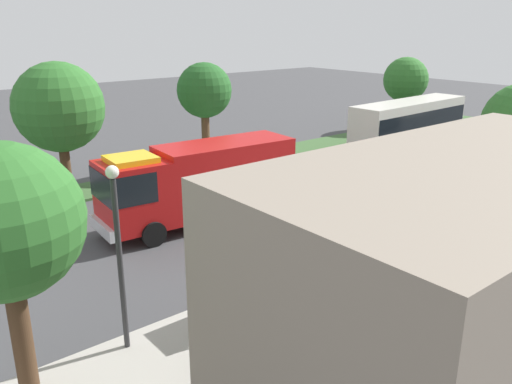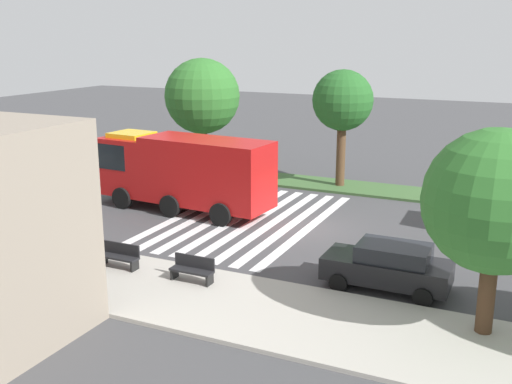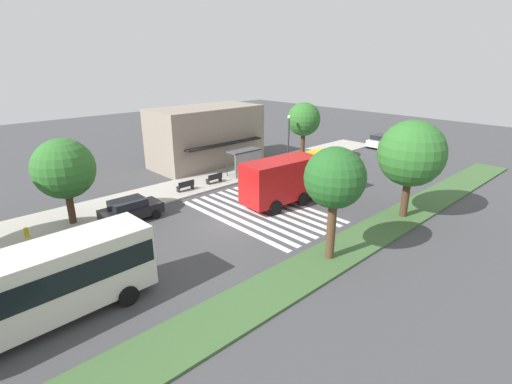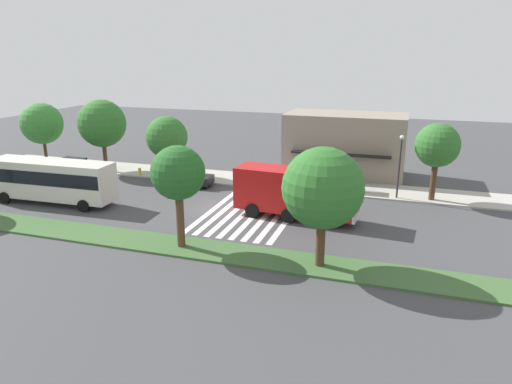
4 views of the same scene
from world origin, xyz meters
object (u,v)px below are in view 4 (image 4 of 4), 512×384
at_px(parked_car_west, 74,167).
at_px(median_tree_center, 323,188).
at_px(sidewalk_tree_far_west, 42,124).
at_px(bench_west_of_shelter, 261,179).
at_px(sidewalk_tree_center, 167,137).
at_px(sidewalk_tree_west, 102,124).
at_px(fire_hydrant, 140,171).
at_px(bus_stop_shelter, 337,171).
at_px(transit_bus, 51,178).
at_px(sidewalk_tree_far_east, 437,146).
at_px(median_tree_west, 178,174).
at_px(fire_truck, 299,191).
at_px(bench_near_shelter, 293,181).
at_px(street_lamp, 400,161).
at_px(parked_car_mid, 189,177).

xyz_separation_m(parked_car_west, median_tree_center, (28.07, -13.30, 3.97)).
distance_m(sidewalk_tree_far_west, median_tree_center, 36.89).
distance_m(bench_west_of_shelter, sidewalk_tree_center, 10.32).
bearing_deg(sidewalk_tree_west, sidewalk_tree_center, 0.00).
bearing_deg(fire_hydrant, bench_west_of_shelter, 3.82).
bearing_deg(fire_hydrant, bus_stop_shelter, 2.39).
bearing_deg(transit_bus, sidewalk_tree_west, -79.96).
bearing_deg(sidewalk_tree_far_east, bench_west_of_shelter, 178.69).
height_order(transit_bus, sidewalk_tree_far_east, sidewalk_tree_far_east).
bearing_deg(bus_stop_shelter, median_tree_west, -115.64).
relative_size(fire_truck, transit_bus, 0.87).
height_order(transit_bus, median_tree_west, median_tree_west).
bearing_deg(sidewalk_tree_west, fire_truck, -18.60).
bearing_deg(parked_car_west, sidewalk_tree_far_west, 159.45).
relative_size(fire_truck, sidewalk_tree_far_east, 1.48).
bearing_deg(fire_truck, sidewalk_tree_far_west, 170.46).
distance_m(bench_near_shelter, street_lamp, 9.79).
bearing_deg(fire_hydrant, bench_near_shelter, 3.06).
bearing_deg(bench_west_of_shelter, sidewalk_tree_center, -177.92).
bearing_deg(transit_bus, sidewalk_tree_far_west, -48.35).
bearing_deg(sidewalk_tree_far_east, fire_hydrant, -178.98).
distance_m(parked_car_west, sidewalk_tree_center, 10.48).
xyz_separation_m(parked_car_mid, sidewalk_tree_west, (-10.78, 2.20, 4.26)).
bearing_deg(street_lamp, parked_car_west, -176.78).
relative_size(bench_near_shelter, sidewalk_tree_center, 0.26).
relative_size(bus_stop_shelter, median_tree_center, 0.49).
relative_size(parked_car_west, fire_hydrant, 6.51).
distance_m(bus_stop_shelter, median_tree_center, 16.17).
height_order(fire_truck, fire_hydrant, fire_truck).
height_order(bus_stop_shelter, bench_near_shelter, bus_stop_shelter).
xyz_separation_m(fire_truck, sidewalk_tree_far_east, (9.86, 7.61, 2.67)).
height_order(parked_car_mid, median_tree_center, median_tree_center).
relative_size(street_lamp, fire_hydrant, 7.77).
xyz_separation_m(sidewalk_tree_far_west, median_tree_west, (24.41, -15.49, 0.21)).
bearing_deg(parked_car_west, transit_bus, -59.64).
bearing_deg(bench_near_shelter, median_tree_west, -102.79).
height_order(parked_car_west, sidewalk_tree_center, sidewalk_tree_center).
distance_m(bench_near_shelter, fire_hydrant, 15.94).
bearing_deg(sidewalk_tree_far_east, transit_bus, -161.00).
bearing_deg(sidewalk_tree_west, fire_hydrant, -6.51).
relative_size(transit_bus, sidewalk_tree_far_west, 1.61).
relative_size(sidewalk_tree_far_west, sidewalk_tree_far_east, 1.05).
distance_m(fire_truck, sidewalk_tree_west, 24.06).
xyz_separation_m(bus_stop_shelter, median_tree_west, (-7.60, -15.83, 3.08)).
height_order(parked_car_west, median_tree_west, median_tree_west).
xyz_separation_m(median_tree_center, fire_hydrant, (-21.38, 14.99, -4.37)).
bearing_deg(parked_car_west, bench_west_of_shelter, 9.05).
xyz_separation_m(bench_near_shelter, sidewalk_tree_far_east, (12.19, -0.35, 4.20)).
bearing_deg(bus_stop_shelter, median_tree_center, -84.70).
relative_size(parked_car_west, transit_bus, 0.41).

